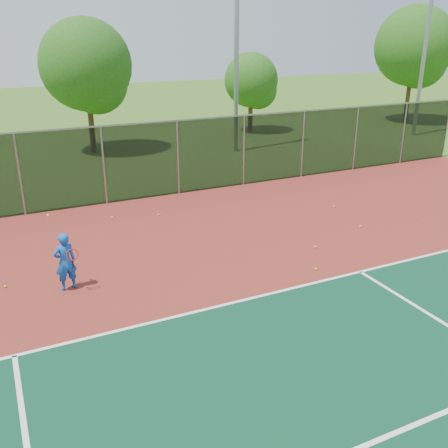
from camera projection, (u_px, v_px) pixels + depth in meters
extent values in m
plane|color=#365E1B|center=(379.00, 349.00, 10.57)|extent=(120.00, 120.00, 0.00)
cube|color=maroon|center=(322.00, 305.00, 12.25)|extent=(30.00, 20.00, 0.02)
cube|color=white|center=(360.00, 272.00, 13.89)|extent=(22.00, 0.10, 0.00)
cube|color=black|center=(178.00, 158.00, 20.13)|extent=(30.00, 0.04, 3.00)
cube|color=gray|center=(177.00, 120.00, 19.59)|extent=(30.00, 0.06, 0.06)
imported|color=blue|center=(65.00, 262.00, 12.72)|extent=(0.63, 0.48, 1.55)
cylinder|color=black|center=(73.00, 264.00, 12.57)|extent=(0.03, 0.15, 0.27)
torus|color=#A51414|center=(72.00, 255.00, 12.38)|extent=(0.30, 0.13, 0.29)
sphere|color=#BFDF19|center=(48.00, 216.00, 12.25)|extent=(0.07, 0.07, 0.07)
sphere|color=#BFDF19|center=(5.00, 286.00, 13.04)|extent=(0.07, 0.07, 0.07)
sphere|color=#BFDF19|center=(159.00, 215.00, 18.14)|extent=(0.07, 0.07, 0.07)
sphere|color=#BFDF19|center=(360.00, 226.00, 17.06)|extent=(0.07, 0.07, 0.07)
sphere|color=#BFDF19|center=(112.00, 217.00, 17.88)|extent=(0.07, 0.07, 0.07)
sphere|color=#BFDF19|center=(315.00, 247.00, 15.43)|extent=(0.07, 0.07, 0.07)
sphere|color=#BFDF19|center=(334.00, 206.00, 19.01)|extent=(0.07, 0.07, 0.07)
sphere|color=#BFDF19|center=(316.00, 269.00, 14.00)|extent=(0.07, 0.07, 0.07)
cylinder|color=gray|center=(237.00, 41.00, 26.00)|extent=(0.24, 0.24, 11.62)
cylinder|color=gray|center=(426.00, 40.00, 30.29)|extent=(0.24, 0.24, 11.62)
cylinder|color=#392514|center=(92.00, 128.00, 27.33)|extent=(0.30, 0.30, 2.71)
sphere|color=#1F4F15|center=(86.00, 65.00, 26.14)|extent=(4.81, 4.81, 4.81)
sphere|color=#1F4F15|center=(96.00, 83.00, 26.37)|extent=(3.31, 3.31, 3.31)
cylinder|color=#392514|center=(250.00, 117.00, 33.09)|extent=(0.30, 0.30, 1.95)
sphere|color=#1F4F15|center=(251.00, 80.00, 32.23)|extent=(3.47, 3.47, 3.47)
sphere|color=#1F4F15|center=(258.00, 91.00, 32.38)|extent=(2.39, 2.39, 2.39)
cylinder|color=#392514|center=(407.00, 101.00, 36.52)|extent=(0.30, 0.30, 3.11)
sphere|color=#1F4F15|center=(414.00, 46.00, 35.15)|extent=(5.52, 5.52, 5.52)
sphere|color=#1F4F15|center=(420.00, 61.00, 35.43)|extent=(3.80, 3.80, 3.80)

